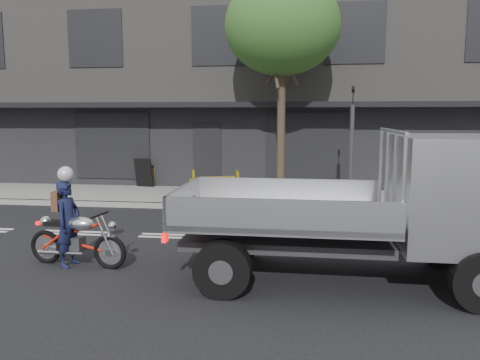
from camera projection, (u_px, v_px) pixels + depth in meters
name	position (u px, v px, depth m)	size (l,w,h in m)	color
ground	(175.00, 236.00, 10.56)	(80.00, 80.00, 0.00)	black
sidewalk	(213.00, 197.00, 15.16)	(32.00, 3.20, 0.15)	gray
kerb	(203.00, 207.00, 13.59)	(32.00, 0.20, 0.15)	gray
building_main	(239.00, 86.00, 21.10)	(26.00, 10.00, 8.00)	slate
street_tree	(282.00, 27.00, 13.67)	(3.40, 3.40, 6.74)	#382B21
traffic_light_pole	(351.00, 153.00, 13.09)	(0.12, 0.12, 3.50)	#2D2D30
motorcycle	(77.00, 238.00, 8.44)	(1.95, 0.57, 1.00)	black
rider	(68.00, 224.00, 8.43)	(0.57, 0.37, 1.55)	#141738
flatbed_ute	(426.00, 197.00, 7.38)	(5.46, 2.32, 2.52)	black
construction_barrier	(214.00, 183.00, 14.74)	(1.52, 0.61, 0.85)	yellow
sandwich_board	(144.00, 173.00, 16.71)	(0.65, 0.43, 1.03)	black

